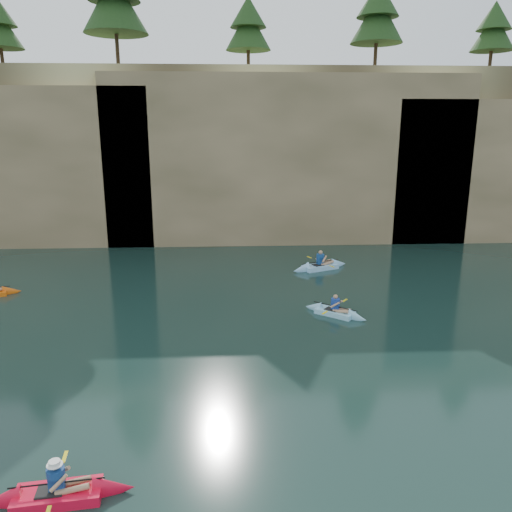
{
  "coord_description": "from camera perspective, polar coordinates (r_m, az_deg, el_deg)",
  "views": [
    {
      "loc": [
        -1.94,
        -10.99,
        7.66
      ],
      "look_at": [
        -0.99,
        7.09,
        3.0
      ],
      "focal_mm": 35.0,
      "sensor_mm": 36.0,
      "label": 1
    }
  ],
  "objects": [
    {
      "name": "cliff_slab_center",
      "position": [
        33.88,
        3.75,
        11.09
      ],
      "size": [
        24.0,
        2.4,
        11.4
      ],
      "primitive_type": "cube",
      "color": "tan",
      "rests_on": "ground"
    },
    {
      "name": "cliff",
      "position": [
        41.07,
        -0.3,
        12.12
      ],
      "size": [
        70.0,
        16.0,
        12.0
      ],
      "primitive_type": "cube",
      "color": "#CCBD7C",
      "rests_on": "ground"
    },
    {
      "name": "main_kayaker",
      "position": [
        12.42,
        -21.69,
        -23.91
      ],
      "size": [
        3.23,
        2.16,
        1.18
      ],
      "rotation": [
        0.0,
        0.0,
        0.12
      ],
      "color": "red",
      "rests_on": "ground"
    },
    {
      "name": "kayaker_ltblue_near",
      "position": [
        21.4,
        9.01,
        -6.33
      ],
      "size": [
        2.66,
        2.32,
        1.13
      ],
      "rotation": [
        0.0,
        0.0,
        -0.67
      ],
      "color": "#93D7F7",
      "rests_on": "ground"
    },
    {
      "name": "sea_cave_center",
      "position": [
        33.56,
        -6.48,
        3.94
      ],
      "size": [
        3.5,
        1.0,
        3.2
      ],
      "primitive_type": "cube",
      "color": "black",
      "rests_on": "ground"
    },
    {
      "name": "kayaker_ltblue_mid",
      "position": [
        28.06,
        7.33,
        -1.18
      ],
      "size": [
        3.52,
        2.41,
        1.34
      ],
      "rotation": [
        0.0,
        0.0,
        0.42
      ],
      "color": "#98D2FF",
      "rests_on": "ground"
    },
    {
      "name": "sea_cave_east",
      "position": [
        35.46,
        16.79,
        5.05
      ],
      "size": [
        5.0,
        1.0,
        4.5
      ],
      "primitive_type": "cube",
      "color": "black",
      "rests_on": "ground"
    },
    {
      "name": "ground",
      "position": [
        13.54,
        6.14,
        -20.12
      ],
      "size": [
        160.0,
        160.0,
        0.0
      ],
      "primitive_type": "plane",
      "color": "black",
      "rests_on": "ground"
    }
  ]
}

